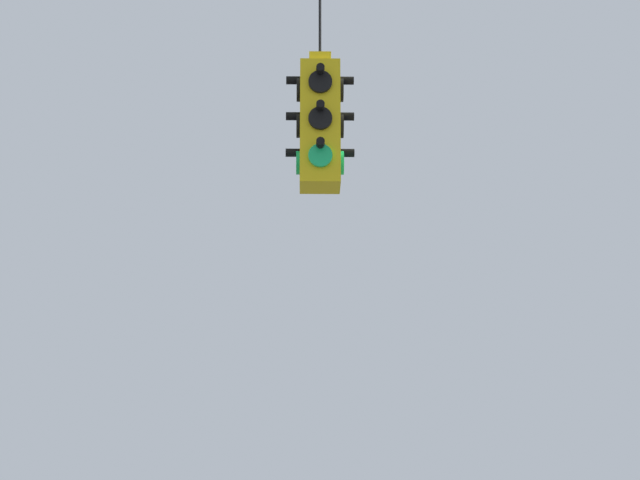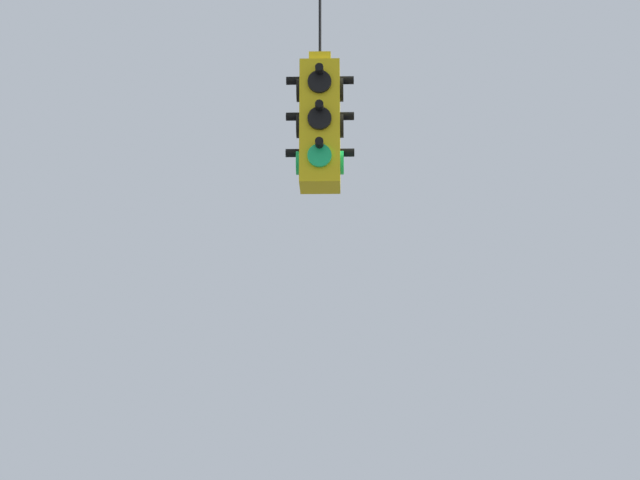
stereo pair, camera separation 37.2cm
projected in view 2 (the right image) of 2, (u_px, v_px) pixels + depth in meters
traffic_light_near_right_pole at (320, 123)px, 10.57m from camera, size 0.58×0.58×2.98m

